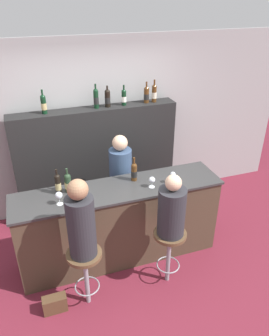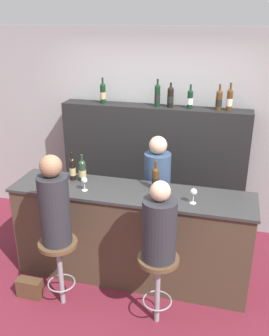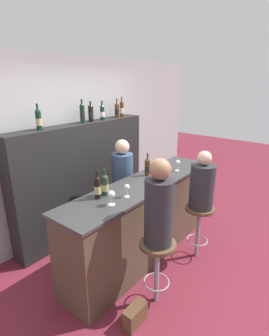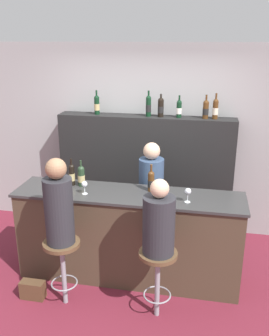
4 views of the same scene
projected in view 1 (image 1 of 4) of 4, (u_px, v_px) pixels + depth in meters
ground_plane at (127, 269)px, 4.14m from camera, size 16.00×16.00×0.00m
wall_back at (92, 128)px, 4.86m from camera, size 6.40×0.05×2.60m
bar_counter at (120, 223)px, 4.12m from camera, size 2.52×0.58×1.05m
back_bar_cabinet at (98, 162)px, 4.90m from camera, size 2.35×0.28×1.68m
wine_bottle_counter_0 at (58, 184)px, 3.70m from camera, size 0.07×0.07×0.31m
wine_bottle_counter_1 at (68, 183)px, 3.74m from camera, size 0.08×0.08×0.30m
wine_bottle_counter_2 at (134, 172)px, 3.97m from camera, size 0.07×0.07×0.31m
wine_bottle_backbar_0 at (44, 104)px, 4.24m from camera, size 0.07×0.07×0.32m
wine_bottle_backbar_1 at (96, 98)px, 4.43m from camera, size 0.07×0.07×0.33m
wine_bottle_backbar_2 at (108, 98)px, 4.49m from camera, size 0.08×0.08×0.29m
wine_bottle_backbar_3 at (124, 97)px, 4.56m from camera, size 0.07×0.07×0.28m
wine_bottle_backbar_4 at (146, 94)px, 4.65m from camera, size 0.08×0.08×0.30m
wine_bottle_backbar_5 at (154, 93)px, 4.68m from camera, size 0.07×0.07×0.32m
wine_glass_0 at (59, 196)px, 3.52m from camera, size 0.08×0.08×0.16m
wine_glass_1 at (81, 192)px, 3.59m from camera, size 0.07×0.07×0.15m
wine_glass_2 at (152, 180)px, 3.84m from camera, size 0.08×0.08×0.14m
wine_glass_3 at (173, 175)px, 3.91m from camera, size 0.07×0.07×0.15m
bar_stool_left at (85, 264)px, 3.45m from camera, size 0.37×0.37×0.73m
guest_seated_left at (81, 223)px, 3.18m from camera, size 0.28×0.28×0.87m
bar_stool_right at (169, 244)px, 3.73m from camera, size 0.37×0.37×0.73m
guest_seated_right at (172, 210)px, 3.50m from camera, size 0.30×0.30×0.74m
bartender at (121, 189)px, 4.51m from camera, size 0.30×0.30×1.50m
handbag at (55, 304)px, 3.57m from camera, size 0.26×0.12×0.20m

